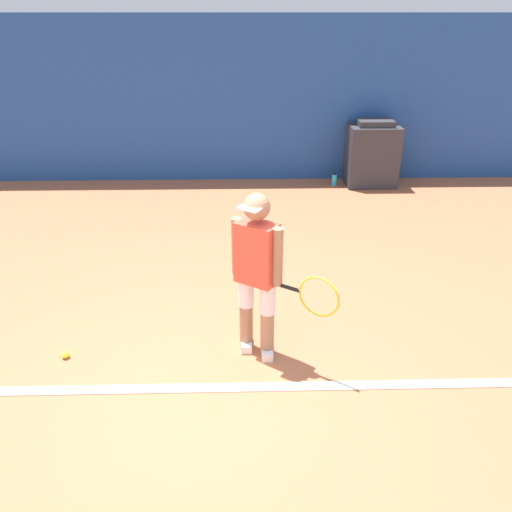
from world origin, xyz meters
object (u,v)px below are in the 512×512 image
at_px(tennis_player, 258,271).
at_px(tennis_ball, 65,355).
at_px(covered_chair, 372,154).
at_px(water_bottle, 334,180).

distance_m(tennis_player, tennis_ball, 1.89).
height_order(tennis_player, covered_chair, tennis_player).
bearing_deg(water_bottle, tennis_player, -107.31).
xyz_separation_m(tennis_player, water_bottle, (1.48, 4.75, -0.72)).
bearing_deg(tennis_ball, water_bottle, 56.39).
bearing_deg(covered_chair, tennis_ball, -128.32).
relative_size(tennis_player, water_bottle, 6.92).
distance_m(tennis_player, water_bottle, 5.03).
bearing_deg(tennis_player, tennis_ball, -144.72).
distance_m(tennis_player, covered_chair, 5.24).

